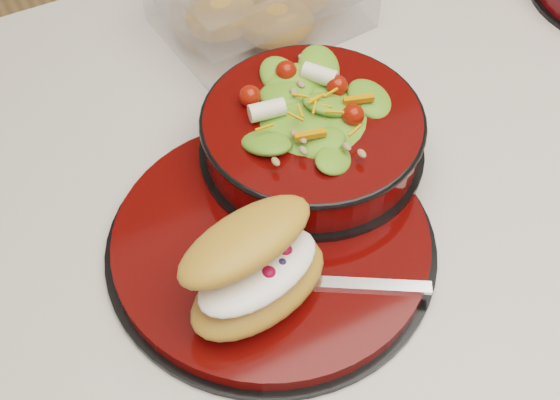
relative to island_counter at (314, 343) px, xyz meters
name	(u,v)px	position (x,y,z in m)	size (l,w,h in m)	color
island_counter	(314,343)	(0.00, 0.00, 0.00)	(1.24, 0.74, 0.90)	silver
dinner_plate	(272,242)	(-0.12, -0.10, 0.46)	(0.31, 0.31, 0.02)	black
salad_bowl	(312,128)	(-0.03, -0.02, 0.50)	(0.23, 0.23, 0.10)	black
croissant	(255,268)	(-0.16, -0.15, 0.51)	(0.15, 0.12, 0.08)	#C2763B
fork	(332,283)	(-0.09, -0.17, 0.47)	(0.15, 0.10, 0.00)	silver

